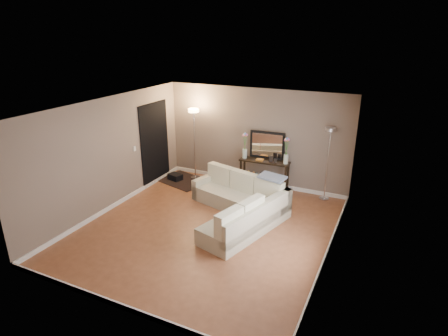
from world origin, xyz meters
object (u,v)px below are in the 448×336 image
at_px(sectional_sofa, 240,205).
at_px(floor_lamp_lit, 194,130).
at_px(console_table, 261,173).
at_px(floor_lamp_unlit, 329,150).

distance_m(sectional_sofa, floor_lamp_lit, 2.86).
height_order(sectional_sofa, console_table, sectional_sofa).
distance_m(floor_lamp_lit, floor_lamp_unlit, 3.60).
xyz_separation_m(floor_lamp_lit, floor_lamp_unlit, (3.60, 0.14, -0.11)).
xyz_separation_m(sectional_sofa, floor_lamp_lit, (-2.07, 1.63, 1.10)).
bearing_deg(sectional_sofa, floor_lamp_unlit, 49.23).
relative_size(floor_lamp_lit, floor_lamp_unlit, 1.08).
bearing_deg(floor_lamp_unlit, floor_lamp_lit, -177.79).
xyz_separation_m(console_table, floor_lamp_lit, (-1.94, -0.07, 0.95)).
xyz_separation_m(sectional_sofa, console_table, (-0.13, 1.70, 0.14)).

